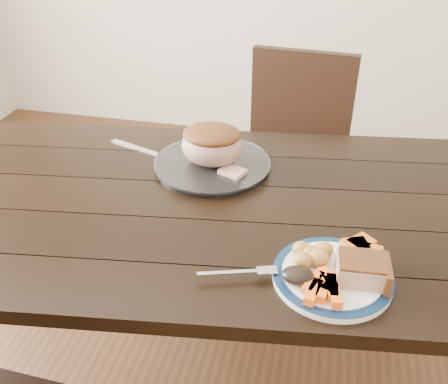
% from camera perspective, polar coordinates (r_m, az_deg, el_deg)
% --- Properties ---
extents(ground, '(4.00, 4.00, 0.00)m').
position_cam_1_polar(ground, '(1.90, -2.37, -20.18)').
color(ground, '#472B16').
rests_on(ground, ground).
extents(dining_table, '(1.71, 1.10, 0.75)m').
position_cam_1_polar(dining_table, '(1.43, -2.95, -4.03)').
color(dining_table, black).
rests_on(dining_table, ground).
extents(chair_far, '(0.45, 0.46, 0.93)m').
position_cam_1_polar(chair_far, '(2.09, 7.89, 4.11)').
color(chair_far, black).
rests_on(chair_far, ground).
extents(dinner_plate, '(0.26, 0.26, 0.02)m').
position_cam_1_polar(dinner_plate, '(1.14, 12.25, -9.46)').
color(dinner_plate, white).
rests_on(dinner_plate, dining_table).
extents(plate_rim, '(0.26, 0.26, 0.02)m').
position_cam_1_polar(plate_rim, '(1.14, 12.30, -9.14)').
color(plate_rim, '#0C233F').
rests_on(plate_rim, dinner_plate).
extents(serving_platter, '(0.35, 0.35, 0.02)m').
position_cam_1_polar(serving_platter, '(1.52, -1.35, 3.05)').
color(serving_platter, white).
rests_on(serving_platter, dining_table).
extents(pork_slice, '(0.11, 0.09, 0.05)m').
position_cam_1_polar(pork_slice, '(1.12, 15.46, -8.58)').
color(pork_slice, tan).
rests_on(pork_slice, dinner_plate).
extents(roasted_potatoes, '(0.09, 0.09, 0.04)m').
position_cam_1_polar(roasted_potatoes, '(1.14, 9.99, -7.01)').
color(roasted_potatoes, gold).
rests_on(roasted_potatoes, dinner_plate).
extents(carrot_batons, '(0.09, 0.11, 0.02)m').
position_cam_1_polar(carrot_batons, '(1.08, 11.47, -10.61)').
color(carrot_batons, '#FF6115').
rests_on(carrot_batons, dinner_plate).
extents(pumpkin_wedges, '(0.10, 0.09, 0.04)m').
position_cam_1_polar(pumpkin_wedges, '(1.18, 15.39, -6.47)').
color(pumpkin_wedges, orange).
rests_on(pumpkin_wedges, dinner_plate).
extents(dark_mushroom, '(0.07, 0.05, 0.03)m').
position_cam_1_polar(dark_mushroom, '(1.09, 8.44, -9.41)').
color(dark_mushroom, black).
rests_on(dark_mushroom, dinner_plate).
extents(fork, '(0.17, 0.07, 0.00)m').
position_cam_1_polar(fork, '(1.11, 2.25, -9.16)').
color(fork, silver).
rests_on(fork, dinner_plate).
extents(roast_joint, '(0.18, 0.16, 0.12)m').
position_cam_1_polar(roast_joint, '(1.49, -1.38, 5.33)').
color(roast_joint, tan).
rests_on(roast_joint, serving_platter).
extents(cut_slice, '(0.09, 0.08, 0.02)m').
position_cam_1_polar(cut_slice, '(1.45, 0.99, 2.26)').
color(cut_slice, tan).
rests_on(cut_slice, serving_platter).
extents(carving_knife, '(0.31, 0.13, 0.01)m').
position_cam_1_polar(carving_knife, '(1.60, -6.79, 4.15)').
color(carving_knife, silver).
rests_on(carving_knife, dining_table).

